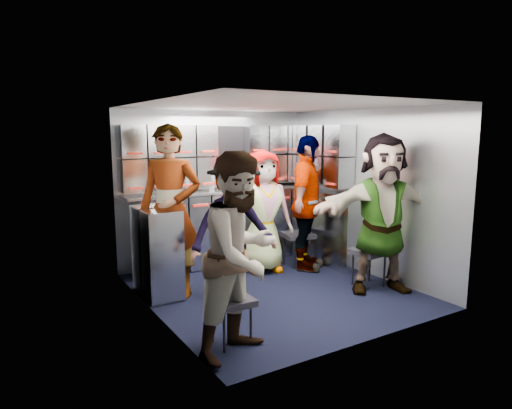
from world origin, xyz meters
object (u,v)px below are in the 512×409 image
jump_seat_near_right (369,253)px  jump_seat_near_left (231,303)px  jump_seat_center (256,239)px  attendant_arc_a (241,255)px  attendant_arc_d (307,203)px  jump_seat_mid_left (226,260)px  jump_seat_mid_right (298,237)px  attendant_arc_c (263,211)px  attendant_arc_b (234,227)px  attendant_standing (170,211)px  attendant_arc_e (383,213)px

jump_seat_near_right → jump_seat_near_left: bearing=-167.2°
jump_seat_center → attendant_arc_a: 2.45m
jump_seat_near_right → attendant_arc_d: (-0.22, 0.93, 0.49)m
jump_seat_center → jump_seat_mid_left: bearing=-139.5°
jump_seat_mid_right → attendant_arc_c: 0.66m
jump_seat_mid_left → attendant_arc_b: size_ratio=0.28×
jump_seat_center → attendant_arc_b: bearing=-132.9°
attendant_standing → attendant_arc_b: 0.73m
attendant_arc_b → jump_seat_mid_right: bearing=26.2°
jump_seat_near_left → jump_seat_center: bearing=53.3°
attendant_arc_a → attendant_arc_d: 2.46m
attendant_arc_a → attendant_arc_b: 1.24m
attendant_arc_c → jump_seat_near_left: bearing=-120.3°
attendant_standing → attendant_arc_e: size_ratio=1.05×
jump_seat_mid_left → attendant_arc_a: bearing=-112.5°
attendant_arc_b → attendant_arc_c: bearing=40.9°
jump_seat_mid_left → attendant_arc_a: attendant_arc_a is taller
attendant_standing → attendant_arc_c: attendant_standing is taller
jump_seat_near_right → attendant_arc_e: size_ratio=0.25×
jump_seat_center → jump_seat_mid_right: jump_seat_mid_right is taller
jump_seat_mid_right → attendant_arc_e: size_ratio=0.25×
attendant_standing → jump_seat_mid_right: bearing=45.4°
jump_seat_near_left → jump_seat_near_right: (2.10, 0.48, 0.03)m
jump_seat_near_left → attendant_arc_c: bearing=50.4°
jump_seat_center → attendant_arc_e: size_ratio=0.25×
jump_seat_center → attendant_arc_a: (-1.35, -1.99, 0.45)m
attendant_arc_a → jump_seat_near_left: bearing=69.1°
jump_seat_center → attendant_arc_a: size_ratio=0.27×
attendant_arc_a → attendant_standing: bearing=69.1°
attendant_arc_b → attendant_arc_e: 1.69m
jump_seat_mid_right → attendant_arc_d: (-0.00, -0.18, 0.48)m
attendant_arc_a → attendant_arc_d: attendant_arc_d is taller
jump_seat_near_left → jump_seat_near_right: 2.15m
jump_seat_center → attendant_arc_d: bearing=-37.6°
attendant_arc_c → attendant_arc_d: bearing=-14.0°
jump_seat_center → attendant_arc_c: 0.44m
jump_seat_mid_left → attendant_arc_d: attendant_arc_d is taller
attendant_arc_a → jump_seat_mid_right: bearing=22.4°
jump_seat_near_left → attendant_standing: bearing=90.0°
jump_seat_near_left → attendant_arc_a: size_ratio=0.25×
jump_seat_mid_left → jump_seat_mid_right: 1.42m
jump_seat_near_right → attendant_arc_e: bearing=-90.0°
jump_seat_near_left → attendant_arc_b: bearing=60.2°
attendant_arc_d → attendant_arc_e: (0.22, -1.11, 0.02)m
jump_seat_near_left → attendant_arc_c: 2.16m
jump_seat_center → jump_seat_mid_right: bearing=-23.3°
attendant_arc_c → jump_seat_center: bearing=99.3°
attendant_standing → jump_seat_center: bearing=56.7°
jump_seat_center → attendant_arc_b: size_ratio=0.28×
attendant_arc_b → attendant_arc_c: attendant_arc_b is taller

